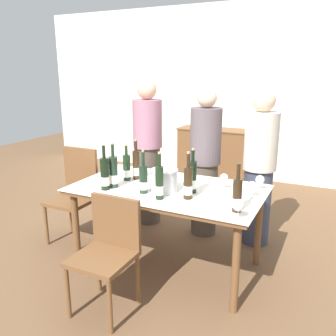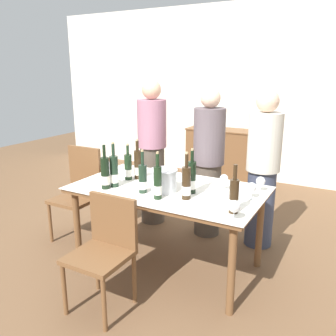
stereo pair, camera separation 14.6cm
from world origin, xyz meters
name	(u,v)px [view 1 (the left image)]	position (x,y,z in m)	size (l,w,h in m)	color
ground_plane	(168,265)	(0.00, 0.00, 0.00)	(12.00, 12.00, 0.00)	brown
back_wall	(254,94)	(0.00, 3.14, 1.40)	(8.00, 0.10, 2.80)	silver
sideboard_cabinet	(214,154)	(-0.54, 2.85, 0.42)	(1.18, 0.46, 0.84)	brown
dining_table	(168,195)	(0.00, 0.00, 0.69)	(1.67, 0.96, 0.77)	brown
ice_bucket	(164,180)	(0.02, -0.11, 0.87)	(0.24, 0.24, 0.20)	silver
wine_bottle_0	(188,183)	(0.26, -0.18, 0.89)	(0.07, 0.07, 0.39)	#332314
wine_bottle_1	(237,195)	(0.69, -0.27, 0.89)	(0.07, 0.07, 0.36)	#332314
wine_bottle_2	(159,183)	(0.06, -0.28, 0.90)	(0.07, 0.07, 0.39)	black
wine_bottle_3	(136,165)	(-0.38, 0.10, 0.90)	(0.07, 0.07, 0.38)	#332314
wine_bottle_4	(143,179)	(-0.12, -0.21, 0.88)	(0.07, 0.07, 0.37)	#1E3323
wine_bottle_5	(193,178)	(0.24, -0.03, 0.90)	(0.07, 0.07, 0.38)	black
wine_bottle_6	(127,168)	(-0.45, 0.03, 0.88)	(0.07, 0.07, 0.35)	black
wine_bottle_7	(105,175)	(-0.47, -0.28, 0.90)	(0.08, 0.08, 0.39)	black
wine_bottle_8	(114,173)	(-0.43, -0.20, 0.90)	(0.08, 0.08, 0.40)	#1E3323
wine_glass_0	(239,206)	(0.74, -0.39, 0.86)	(0.09, 0.09, 0.14)	white
wine_glass_1	(260,180)	(0.74, 0.29, 0.85)	(0.08, 0.08, 0.13)	white
wine_glass_2	(105,167)	(-0.66, -0.01, 0.88)	(0.09, 0.09, 0.16)	white
wine_glass_3	(108,175)	(-0.52, -0.16, 0.86)	(0.08, 0.08, 0.14)	white
wine_glass_4	(252,187)	(0.72, 0.09, 0.85)	(0.08, 0.08, 0.13)	white
wine_glass_5	(224,178)	(0.46, 0.17, 0.87)	(0.07, 0.07, 0.14)	white
chair_near_front	(108,246)	(-0.15, -0.72, 0.50)	(0.42, 0.42, 0.86)	brown
chair_left_end	(76,189)	(-1.13, 0.09, 0.55)	(0.42, 0.42, 0.98)	brown
person_host	(148,154)	(-0.65, 0.81, 0.84)	(0.33, 0.33, 1.67)	#51473D
person_guest_left	(205,163)	(0.05, 0.81, 0.80)	(0.33, 0.33, 1.60)	#51473D
person_guest_right	(259,169)	(0.62, 0.83, 0.80)	(0.33, 0.33, 1.59)	#383F56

